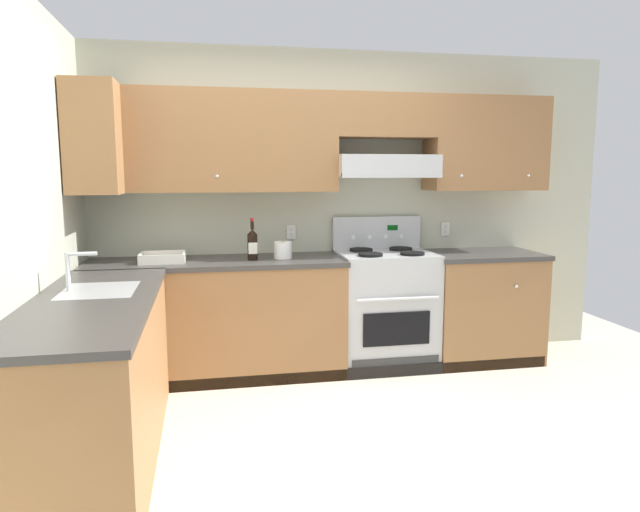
{
  "coord_description": "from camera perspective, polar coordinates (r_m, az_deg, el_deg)",
  "views": [
    {
      "loc": [
        -0.63,
        -3.14,
        1.57
      ],
      "look_at": [
        0.12,
        0.7,
        1.0
      ],
      "focal_mm": 32.37,
      "sensor_mm": 36.0,
      "label": 1
    }
  ],
  "objects": [
    {
      "name": "ground_plane",
      "position": [
        3.57,
        0.3,
        -17.83
      ],
      "size": [
        7.04,
        7.04,
        0.0
      ],
      "primitive_type": "plane",
      "color": "beige"
    },
    {
      "name": "wall_back",
      "position": [
        4.78,
        1.46,
        7.2
      ],
      "size": [
        4.68,
        0.57,
        2.55
      ],
      "color": "#B7BAA3",
      "rests_on": "ground_plane"
    },
    {
      "name": "wall_left",
      "position": [
        3.51,
        -26.94,
        3.59
      ],
      "size": [
        0.47,
        4.0,
        2.55
      ],
      "color": "#B7BAA3",
      "rests_on": "ground_plane"
    },
    {
      "name": "counter_back_run",
      "position": [
        4.58,
        -1.24,
        -5.83
      ],
      "size": [
        3.6,
        0.65,
        0.91
      ],
      "color": "olive",
      "rests_on": "ground_plane"
    },
    {
      "name": "counter_left_run",
      "position": [
        3.39,
        -21.23,
        -11.43
      ],
      "size": [
        0.63,
        1.91,
        1.13
      ],
      "color": "olive",
      "rests_on": "ground_plane"
    },
    {
      "name": "stove",
      "position": [
        4.74,
        6.45,
        -5.08
      ],
      "size": [
        0.76,
        0.62,
        1.2
      ],
      "color": "#B7BABC",
      "rests_on": "ground_plane"
    },
    {
      "name": "wine_bottle",
      "position": [
        4.39,
        -6.69,
        1.22
      ],
      "size": [
        0.08,
        0.08,
        0.32
      ],
      "color": "black",
      "rests_on": "counter_back_run"
    },
    {
      "name": "bowl",
      "position": [
        4.43,
        -15.28,
        -0.28
      ],
      "size": [
        0.33,
        0.28,
        0.07
      ],
      "color": "white",
      "rests_on": "counter_back_run"
    },
    {
      "name": "paper_towel_roll",
      "position": [
        4.45,
        -3.69,
        0.59
      ],
      "size": [
        0.14,
        0.14,
        0.13
      ],
      "color": "white",
      "rests_on": "counter_back_run"
    }
  ]
}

